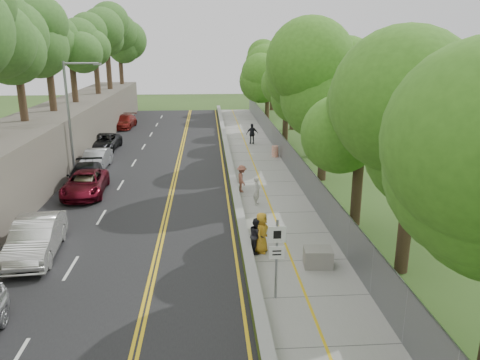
{
  "coord_description": "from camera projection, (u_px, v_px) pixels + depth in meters",
  "views": [
    {
      "loc": [
        -1.35,
        -18.27,
        9.13
      ],
      "look_at": [
        0.5,
        8.0,
        1.4
      ],
      "focal_mm": 35.0,
      "sensor_mm": 36.0,
      "label": 1
    }
  ],
  "objects": [
    {
      "name": "painter_3",
      "position": [
        242.0,
        179.0,
        29.45
      ],
      "size": [
        0.79,
        1.2,
        1.73
      ],
      "primitive_type": "imported",
      "rotation": [
        0.0,
        0.0,
        1.71
      ],
      "color": "brown",
      "rests_on": "sidewalk"
    },
    {
      "name": "road",
      "position": [
        153.0,
        173.0,
        34.14
      ],
      "size": [
        11.2,
        66.0,
        0.04
      ],
      "primitive_type": "cube",
      "color": "black",
      "rests_on": "ground"
    },
    {
      "name": "jersey_barrier",
      "position": [
        230.0,
        168.0,
        34.44
      ],
      "size": [
        0.42,
        66.0,
        0.6
      ],
      "primitive_type": "cube",
      "color": "#8BCB22",
      "rests_on": "ground"
    },
    {
      "name": "sidewalk",
      "position": [
        261.0,
        171.0,
        34.67
      ],
      "size": [
        4.2,
        66.0,
        0.05
      ],
      "primitive_type": "cube",
      "color": "gray",
      "rests_on": "ground"
    },
    {
      "name": "car_5",
      "position": [
        96.0,
        160.0,
        34.83
      ],
      "size": [
        1.71,
        4.5,
        1.47
      ],
      "primitive_type": "imported",
      "rotation": [
        0.0,
        0.0,
        -0.04
      ],
      "color": "#A5A7AC",
      "rests_on": "road"
    },
    {
      "name": "car_4",
      "position": [
        86.0,
        183.0,
        29.25
      ],
      "size": [
        1.97,
        4.09,
        1.35
      ],
      "primitive_type": "imported",
      "rotation": [
        0.0,
        0.0,
        -0.1
      ],
      "color": "tan",
      "rests_on": "road"
    },
    {
      "name": "painter_2",
      "position": [
        257.0,
        235.0,
        20.91
      ],
      "size": [
        0.65,
        0.82,
        1.62
      ],
      "primitive_type": "imported",
      "rotation": [
        0.0,
        0.0,
        1.62
      ],
      "color": "black",
      "rests_on": "sidewalk"
    },
    {
      "name": "car_7",
      "position": [
        125.0,
        122.0,
        51.86
      ],
      "size": [
        2.35,
        5.04,
        1.42
      ],
      "primitive_type": "imported",
      "rotation": [
        0.0,
        0.0,
        -0.07
      ],
      "color": "maroon",
      "rests_on": "road"
    },
    {
      "name": "person_far",
      "position": [
        252.0,
        134.0,
        43.51
      ],
      "size": [
        1.14,
        0.53,
        1.91
      ],
      "primitive_type": "imported",
      "rotation": [
        0.0,
        0.0,
        3.21
      ],
      "color": "black",
      "rests_on": "sidewalk"
    },
    {
      "name": "car_6",
      "position": [
        104.0,
        142.0,
        41.04
      ],
      "size": [
        2.57,
        5.2,
        1.42
      ],
      "primitive_type": "imported",
      "rotation": [
        0.0,
        0.0,
        -0.04
      ],
      "color": "black",
      "rests_on": "road"
    },
    {
      "name": "car_3",
      "position": [
        85.0,
        177.0,
        30.34
      ],
      "size": [
        2.6,
        5.33,
        1.49
      ],
      "primitive_type": "imported",
      "rotation": [
        0.0,
        0.0,
        0.1
      ],
      "color": "black",
      "rests_on": "road"
    },
    {
      "name": "signpost",
      "position": [
        277.0,
        251.0,
        16.78
      ],
      "size": [
        0.62,
        0.09,
        3.1
      ],
      "color": "gray",
      "rests_on": "sidewalk"
    },
    {
      "name": "car_8",
      "position": [
        126.0,
        120.0,
        52.91
      ],
      "size": [
        1.91,
        4.09,
        1.35
      ],
      "primitive_type": "imported",
      "rotation": [
        0.0,
        0.0,
        -0.08
      ],
      "color": "silver",
      "rests_on": "road"
    },
    {
      "name": "painter_1",
      "position": [
        257.0,
        191.0,
        27.13
      ],
      "size": [
        0.55,
        0.7,
        1.69
      ],
      "primitive_type": "imported",
      "rotation": [
        0.0,
        0.0,
        1.3
      ],
      "color": "beige",
      "rests_on": "sidewalk"
    },
    {
      "name": "ground",
      "position": [
        241.0,
        263.0,
        20.15
      ],
      "size": [
        140.0,
        140.0,
        0.0
      ],
      "primitive_type": "plane",
      "color": "#33511E",
      "rests_on": "ground"
    },
    {
      "name": "painter_0",
      "position": [
        262.0,
        233.0,
        20.89
      ],
      "size": [
        0.9,
        1.07,
        1.87
      ],
      "primitive_type": "imported",
      "rotation": [
        0.0,
        0.0,
        1.19
      ],
      "color": "#C58B20",
      "rests_on": "sidewalk"
    },
    {
      "name": "concrete_block",
      "position": [
        318.0,
        257.0,
        19.71
      ],
      "size": [
        1.25,
        0.97,
        0.79
      ],
      "primitive_type": "cube",
      "rotation": [
        0.0,
        0.0,
        -0.08
      ],
      "color": "gray",
      "rests_on": "sidewalk"
    },
    {
      "name": "car_2",
      "position": [
        85.0,
        183.0,
        29.0
      ],
      "size": [
        2.7,
        5.29,
        1.43
      ],
      "primitive_type": "imported",
      "rotation": [
        0.0,
        0.0,
        0.06
      ],
      "color": "#5A0A18",
      "rests_on": "road"
    },
    {
      "name": "streetlight",
      "position": [
        72.0,
        112.0,
        31.54
      ],
      "size": [
        2.52,
        0.22,
        8.0
      ],
      "color": "gray",
      "rests_on": "ground"
    },
    {
      "name": "car_1",
      "position": [
        36.0,
        238.0,
        20.59
      ],
      "size": [
        2.24,
        5.22,
        1.67
      ],
      "primitive_type": "imported",
      "rotation": [
        0.0,
        0.0,
        0.09
      ],
      "color": "silver",
      "rests_on": "road"
    },
    {
      "name": "chainlink_fence",
      "position": [
        289.0,
        158.0,
        34.54
      ],
      "size": [
        0.04,
        66.0,
        2.0
      ],
      "primitive_type": "cube",
      "color": "slate",
      "rests_on": "ground"
    },
    {
      "name": "trees_embankment",
      "position": [
        28.0,
        21.0,
        30.67
      ],
      "size": [
        6.4,
        66.0,
        13.0
      ],
      "primitive_type": null,
      "color": "#42792C",
      "rests_on": "rock_embankment"
    },
    {
      "name": "trees_fenceside",
      "position": [
        325.0,
        74.0,
        33.0
      ],
      "size": [
        7.0,
        66.0,
        14.0
      ],
      "primitive_type": null,
      "color": "#488A24",
      "rests_on": "ground"
    },
    {
      "name": "rock_embankment",
      "position": [
        36.0,
        148.0,
        33.03
      ],
      "size": [
        5.0,
        66.0,
        4.0
      ],
      "primitive_type": "cube",
      "color": "#595147",
      "rests_on": "ground"
    },
    {
      "name": "construction_barrel",
      "position": [
        275.0,
        151.0,
        38.68
      ],
      "size": [
        0.56,
        0.56,
        0.92
      ],
      "primitive_type": "cylinder",
      "color": "#E84E26",
      "rests_on": "sidewalk"
    }
  ]
}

